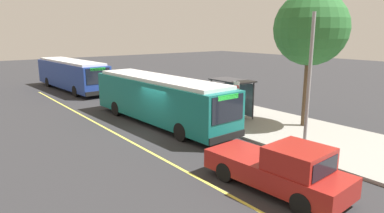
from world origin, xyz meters
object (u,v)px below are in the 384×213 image
at_px(transit_bus_second, 71,74).
at_px(pedestrian_commuter, 193,101).
at_px(pickup_truck, 280,169).
at_px(route_sign_post, 236,98).
at_px(waiting_bench, 228,109).
at_px(transit_bus_main, 160,98).

relative_size(transit_bus_second, pedestrian_commuter, 7.21).
bearing_deg(transit_bus_second, pedestrian_commuter, 10.06).
xyz_separation_m(pickup_truck, route_sign_post, (-6.39, 4.08, 1.10)).
bearing_deg(pedestrian_commuter, pickup_truck, -21.58).
distance_m(transit_bus_second, pedestrian_commuter, 16.25).
bearing_deg(transit_bus_second, pickup_truck, -2.80).
height_order(transit_bus_second, pickup_truck, transit_bus_second).
bearing_deg(pickup_truck, waiting_bench, 146.53).
bearing_deg(route_sign_post, transit_bus_main, -148.54).
distance_m(transit_bus_second, route_sign_post, 20.26).
relative_size(transit_bus_main, transit_bus_second, 0.99).
bearing_deg(waiting_bench, pedestrian_commuter, -132.46).
xyz_separation_m(transit_bus_main, waiting_bench, (1.69, 4.34, -0.98)).
bearing_deg(transit_bus_main, transit_bus_second, -179.16).
distance_m(transit_bus_main, pickup_truck, 10.70).
distance_m(pickup_truck, pedestrian_commuter, 11.25).
height_order(pickup_truck, route_sign_post, route_sign_post).
bearing_deg(transit_bus_second, waiting_bench, 14.57).
xyz_separation_m(waiting_bench, pedestrian_commuter, (-1.58, -1.73, 0.48)).
distance_m(waiting_bench, route_sign_post, 3.33).
distance_m(transit_bus_main, transit_bus_second, 15.89).
height_order(transit_bus_second, waiting_bench, transit_bus_second).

